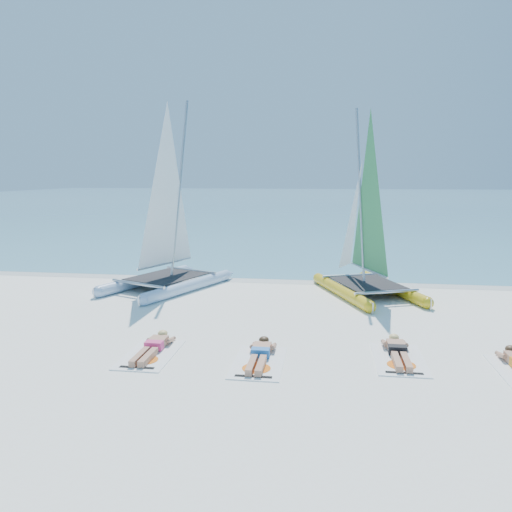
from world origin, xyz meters
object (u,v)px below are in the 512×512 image
Objects in this scene: catamaran_blue at (168,231)px; sunbather_b at (260,354)px; towel_a at (150,354)px; sunbather_a at (153,346)px; sunbather_c at (398,351)px; catamaran_yellow at (363,233)px; towel_b at (259,362)px; towel_c at (399,359)px.

catamaran_blue reaches higher than sunbather_b.
towel_a is 1.07× the size of sunbather_b.
towel_a is at bearing -90.00° from sunbather_a.
sunbather_c is (5.10, 0.46, 0.00)m from sunbather_a.
catamaran_yellow reaches higher than sunbather_c.
catamaran_blue reaches higher than catamaran_yellow.
towel_b is at bearing -35.05° from catamaran_blue.
catamaran_blue is 6.58m from towel_a.
catamaran_blue is at bearing 121.87° from towel_b.
catamaran_blue is 8.93m from towel_c.
towel_a is 1.07× the size of sunbather_c.
sunbather_c is at bearing 11.52° from sunbather_b.
sunbather_b is at bearing -132.68° from catamaran_yellow.
towel_b is 2.90m from sunbather_c.
sunbather_c is at bearing 5.12° from sunbather_a.
catamaran_yellow is at bearing 69.30° from sunbather_b.
catamaran_blue reaches higher than sunbather_c.
towel_a is 5.12m from towel_c.
towel_b is (2.30, -0.31, -0.11)m from sunbather_a.
catamaran_yellow is at bearing 93.70° from towel_c.
catamaran_yellow is 8.21m from towel_a.
catamaran_blue is 3.68× the size of sunbather_c.
towel_b is 1.00× the size of towel_c.
sunbather_b is at bearing -168.48° from sunbather_c.
towel_c is 0.22m from sunbather_c.
towel_b is 1.07× the size of sunbather_c.
sunbather_c is (5.10, 0.65, 0.11)m from towel_a.
catamaran_blue reaches higher than sunbather_a.
towel_a is at bearing -148.10° from catamaran_yellow.
catamaran_blue is at bearing 122.68° from sunbather_b.
catamaran_blue is 3.44× the size of towel_a.
towel_b is at bearing -7.57° from sunbather_a.
towel_a is at bearing -174.88° from towel_c.
sunbather_b is at bearing -2.83° from sunbather_a.
catamaran_blue is at bearing 104.37° from towel_a.
catamaran_yellow reaches higher than sunbather_a.
sunbather_a is (1.56, -5.91, -1.78)m from catamaran_blue.
towel_a is 2.30m from sunbather_b.
towel_b and towel_c have the same top height.
catamaran_yellow is 8.03m from sunbather_a.
towel_c is (5.10, 0.46, 0.00)m from towel_a.
sunbather_c is (-0.00, 0.19, 0.11)m from towel_c.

